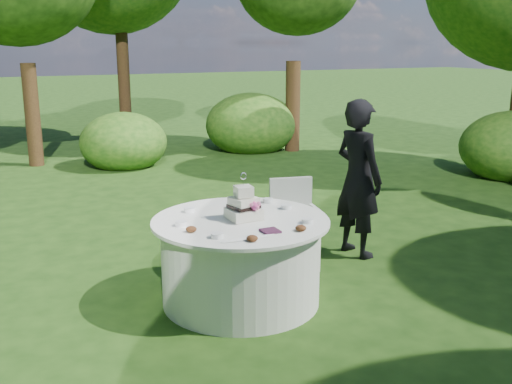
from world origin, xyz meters
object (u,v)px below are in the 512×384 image
napkins (270,231)px  table (241,260)px  chair (294,216)px  cake (244,206)px  guest (358,178)px

napkins → table: napkins is taller
napkins → chair: chair is taller
napkins → table: size_ratio=0.09×
cake → chair: (0.85, 0.61, -0.36)m
chair → cake: bearing=-144.2°
guest → cake: guest is taller
table → napkins: bearing=-80.9°
chair → table: bearing=-145.3°
napkins → guest: bearing=32.7°
chair → napkins: bearing=-127.9°
table → chair: size_ratio=1.72×
table → chair: 1.08m
napkins → guest: 1.89m
guest → napkins: bearing=113.9°
cake → table: bearing=177.0°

